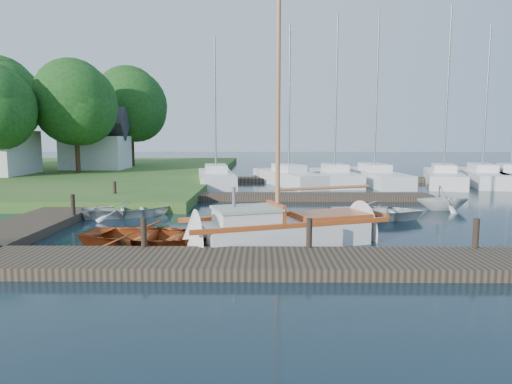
{
  "coord_description": "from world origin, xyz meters",
  "views": [
    {
      "loc": [
        0.2,
        -17.13,
        3.3
      ],
      "look_at": [
        0.0,
        0.0,
        1.2
      ],
      "focal_mm": 32.0,
      "sensor_mm": 36.0,
      "label": 1
    }
  ],
  "objects_px": {
    "marina_boat_3": "(374,176)",
    "tender_d": "(443,197)",
    "mooring_post_5": "(115,189)",
    "marina_boat_1": "(289,176)",
    "mooring_post_1": "(144,232)",
    "tree_4": "(1,100)",
    "dinghy": "(152,233)",
    "tender_c": "(377,209)",
    "tree_7": "(131,105)",
    "mooring_post_2": "(309,233)",
    "marina_boat_6": "(510,176)",
    "sailboat": "(288,232)",
    "marina_boat_4": "(443,176)",
    "marina_boat_0": "(216,177)",
    "marina_boat_5": "(482,176)",
    "marina_boat_2": "(335,176)",
    "house_c": "(96,145)",
    "mooring_post_4": "(73,205)",
    "tree_3": "(76,103)",
    "mooring_post_3": "(476,233)",
    "tender_a": "(128,207)"
  },
  "relations": [
    {
      "from": "mooring_post_3",
      "to": "tree_4",
      "type": "distance_m",
      "value": 39.34
    },
    {
      "from": "mooring_post_5",
      "to": "tender_a",
      "type": "xyz_separation_m",
      "value": [
        1.66,
        -3.52,
        -0.33
      ]
    },
    {
      "from": "sailboat",
      "to": "tender_d",
      "type": "xyz_separation_m",
      "value": [
        7.29,
        6.4,
        0.26
      ]
    },
    {
      "from": "marina_boat_3",
      "to": "marina_boat_1",
      "type": "bearing_deg",
      "value": 92.15
    },
    {
      "from": "tender_a",
      "to": "marina_boat_6",
      "type": "height_order",
      "value": "marina_boat_6"
    },
    {
      "from": "marina_boat_1",
      "to": "marina_boat_3",
      "type": "height_order",
      "value": "marina_boat_3"
    },
    {
      "from": "mooring_post_4",
      "to": "marina_boat_0",
      "type": "height_order",
      "value": "marina_boat_0"
    },
    {
      "from": "marina_boat_0",
      "to": "marina_boat_5",
      "type": "relative_size",
      "value": 0.91
    },
    {
      "from": "tender_d",
      "to": "marina_boat_0",
      "type": "xyz_separation_m",
      "value": [
        -11.19,
        10.24,
        -0.05
      ]
    },
    {
      "from": "marina_boat_3",
      "to": "tender_d",
      "type": "bearing_deg",
      "value": 176.32
    },
    {
      "from": "tender_c",
      "to": "tree_7",
      "type": "bearing_deg",
      "value": 38.2
    },
    {
      "from": "mooring_post_2",
      "to": "marina_boat_6",
      "type": "xyz_separation_m",
      "value": [
        15.91,
        19.44,
        -0.13
      ]
    },
    {
      "from": "marina_boat_6",
      "to": "marina_boat_3",
      "type": "bearing_deg",
      "value": 105.48
    },
    {
      "from": "mooring_post_1",
      "to": "tender_d",
      "type": "bearing_deg",
      "value": 35.8
    },
    {
      "from": "marina_boat_1",
      "to": "tree_3",
      "type": "height_order",
      "value": "marina_boat_1"
    },
    {
      "from": "marina_boat_5",
      "to": "house_c",
      "type": "height_order",
      "value": "marina_boat_5"
    },
    {
      "from": "tender_a",
      "to": "tree_3",
      "type": "bearing_deg",
      "value": 9.28
    },
    {
      "from": "marina_boat_0",
      "to": "tender_d",
      "type": "bearing_deg",
      "value": -140.91
    },
    {
      "from": "marina_boat_3",
      "to": "tree_3",
      "type": "xyz_separation_m",
      "value": [
        -22.09,
        3.37,
        5.24
      ]
    },
    {
      "from": "mooring_post_1",
      "to": "marina_boat_5",
      "type": "distance_m",
      "value": 26.98
    },
    {
      "from": "mooring_post_5",
      "to": "marina_boat_2",
      "type": "xyz_separation_m",
      "value": [
        12.27,
        9.33,
        -0.12
      ]
    },
    {
      "from": "sailboat",
      "to": "tender_a",
      "type": "height_order",
      "value": "sailboat"
    },
    {
      "from": "marina_boat_6",
      "to": "tree_4",
      "type": "height_order",
      "value": "marina_boat_6"
    },
    {
      "from": "tree_4",
      "to": "tender_d",
      "type": "bearing_deg",
      "value": -31.89
    },
    {
      "from": "tree_3",
      "to": "house_c",
      "type": "bearing_deg",
      "value": 90.03
    },
    {
      "from": "mooring_post_5",
      "to": "tender_d",
      "type": "xyz_separation_m",
      "value": [
        15.33,
        -1.83,
        -0.09
      ]
    },
    {
      "from": "mooring_post_1",
      "to": "tree_4",
      "type": "relative_size",
      "value": 0.08
    },
    {
      "from": "dinghy",
      "to": "house_c",
      "type": "relative_size",
      "value": 0.8
    },
    {
      "from": "marina_boat_1",
      "to": "marina_boat_2",
      "type": "relative_size",
      "value": 0.94
    },
    {
      "from": "mooring_post_2",
      "to": "mooring_post_5",
      "type": "distance_m",
      "value": 13.12
    },
    {
      "from": "mooring_post_1",
      "to": "marina_boat_6",
      "type": "relative_size",
      "value": 0.08
    },
    {
      "from": "mooring_post_4",
      "to": "dinghy",
      "type": "distance_m",
      "value": 5.55
    },
    {
      "from": "mooring_post_4",
      "to": "marina_boat_2",
      "type": "distance_m",
      "value": 18.87
    },
    {
      "from": "dinghy",
      "to": "marina_boat_3",
      "type": "xyz_separation_m",
      "value": [
        11.13,
        18.57,
        0.13
      ]
    },
    {
      "from": "tender_c",
      "to": "marina_boat_0",
      "type": "distance_m",
      "value": 14.66
    },
    {
      "from": "sailboat",
      "to": "marina_boat_0",
      "type": "distance_m",
      "value": 17.09
    },
    {
      "from": "marina_boat_4",
      "to": "house_c",
      "type": "relative_size",
      "value": 2.23
    },
    {
      "from": "marina_boat_2",
      "to": "house_c",
      "type": "height_order",
      "value": "marina_boat_2"
    },
    {
      "from": "marina_boat_1",
      "to": "mooring_post_1",
      "type": "bearing_deg",
      "value": 143.12
    },
    {
      "from": "marina_boat_0",
      "to": "marina_boat_4",
      "type": "relative_size",
      "value": 0.83
    },
    {
      "from": "mooring_post_1",
      "to": "mooring_post_5",
      "type": "xyz_separation_m",
      "value": [
        -4.0,
        10.0,
        0.0
      ]
    },
    {
      "from": "marina_boat_2",
      "to": "dinghy",
      "type": "bearing_deg",
      "value": 150.85
    },
    {
      "from": "dinghy",
      "to": "tender_c",
      "type": "relative_size",
      "value": 1.12
    },
    {
      "from": "marina_boat_4",
      "to": "marina_boat_6",
      "type": "bearing_deg",
      "value": -69.4
    },
    {
      "from": "tender_d",
      "to": "tree_4",
      "type": "height_order",
      "value": "tree_4"
    },
    {
      "from": "dinghy",
      "to": "sailboat",
      "type": "bearing_deg",
      "value": -70.62
    },
    {
      "from": "marina_boat_6",
      "to": "house_c",
      "type": "relative_size",
      "value": 2.0
    },
    {
      "from": "mooring_post_1",
      "to": "marina_boat_4",
      "type": "relative_size",
      "value": 0.07
    },
    {
      "from": "tree_4",
      "to": "dinghy",
      "type": "bearing_deg",
      "value": -53.84
    },
    {
      "from": "marina_boat_3",
      "to": "marina_boat_0",
      "type": "bearing_deg",
      "value": 91.73
    }
  ]
}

